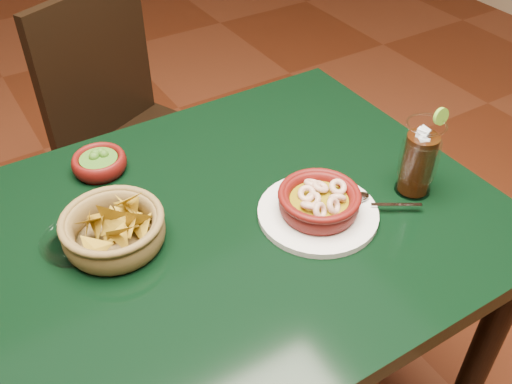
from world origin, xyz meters
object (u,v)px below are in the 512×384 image
dining_table (190,273)px  shrimp_plate (319,204)px  cola_drink (419,159)px  chip_basket (114,229)px  dining_chair (136,135)px

dining_table → shrimp_plate: size_ratio=4.07×
dining_table → shrimp_plate: bearing=-18.7°
dining_table → cola_drink: cola_drink is taller
dining_table → chip_basket: size_ratio=5.50×
dining_chair → shrimp_plate: size_ratio=3.15×
dining_table → shrimp_plate: (0.24, -0.08, 0.13)m
shrimp_plate → chip_basket: bearing=159.3°
shrimp_plate → cola_drink: (0.21, -0.04, 0.05)m
shrimp_plate → dining_chair: bearing=96.0°
dining_table → chip_basket: 0.18m
dining_table → chip_basket: bearing=155.2°
dining_chair → dining_table: bearing=-102.8°
dining_chair → chip_basket: size_ratio=4.26×
dining_table → dining_chair: dining_chair is taller
dining_chair → shrimp_plate: bearing=-84.0°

